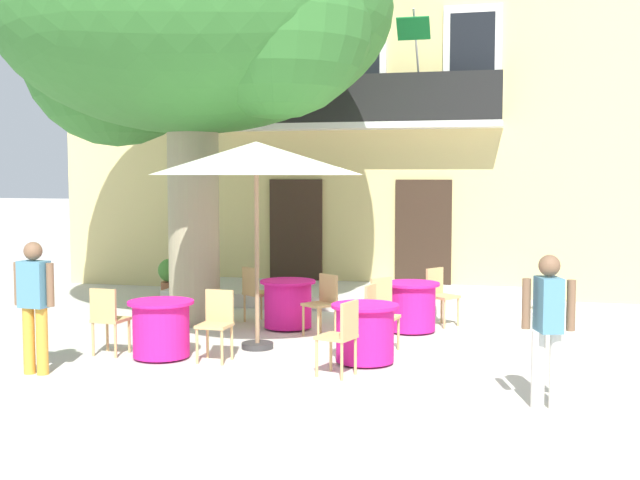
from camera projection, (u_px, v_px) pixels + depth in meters
The scene contains 22 objects.
ground_plane at pixel (355, 347), 11.45m from camera, with size 120.00×120.00×0.00m, color beige.
building_facade at pixel (378, 113), 18.14m from camera, with size 13.00×5.09×7.50m.
entrance_step_platform at pixel (346, 295), 15.44m from camera, with size 6.57×2.22×0.25m, color silver.
plane_tree at pixel (187, 22), 12.98m from camera, with size 6.54×5.74×6.87m.
cafe_table_near_tree at pixel (411, 306), 12.51m from camera, with size 0.86×0.86×0.76m.
cafe_chair_near_tree_0 at pixel (439, 292), 13.05m from camera, with size 0.56×0.56×0.91m.
cafe_chair_near_tree_1 at pixel (377, 303), 12.00m from camera, with size 0.56×0.56×0.91m.
cafe_table_middle at pixel (365, 333), 10.43m from camera, with size 0.86×0.86×0.76m.
cafe_chair_middle_0 at pixel (342, 333), 9.74m from camera, with size 0.49×0.49×0.91m.
cafe_chair_middle_1 at pixel (378, 313), 11.14m from camera, with size 0.45×0.45×0.91m.
cafe_table_front at pixel (161, 329), 10.71m from camera, with size 0.86×0.86×0.76m.
cafe_chair_front_0 at pixel (108, 316), 10.86m from camera, with size 0.42×0.42×0.91m.
cafe_chair_front_1 at pixel (217, 320), 10.58m from camera, with size 0.40×0.40×0.91m.
cafe_table_far_side at pixel (288, 304), 12.77m from camera, with size 0.86×0.86×0.76m.
cafe_chair_far_side_0 at pixel (323, 300), 12.24m from camera, with size 0.56×0.56×0.91m.
cafe_chair_far_side_1 at pixel (255, 290), 13.27m from camera, with size 0.56×0.56×0.91m.
cafe_umbrella at pixel (256, 159), 11.14m from camera, with size 2.90×2.90×2.85m.
ground_planter_left at pixel (170, 275), 16.38m from camera, with size 0.46×0.46×0.72m.
ground_planter_right at pixel (547, 292), 14.35m from camera, with size 0.35×0.35×0.61m.
pedestrian_near_entrance at pixel (34, 300), 9.83m from camera, with size 0.53×0.25×1.60m.
pedestrian_mid_plaza at pixel (548, 322), 8.38m from camera, with size 0.53×0.39×1.59m.
pedestrian_by_tree at pixel (195, 257), 14.51m from camera, with size 0.53×0.35×1.65m.
Camera 1 is at (2.37, -11.05, 2.41)m, focal length 46.05 mm.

